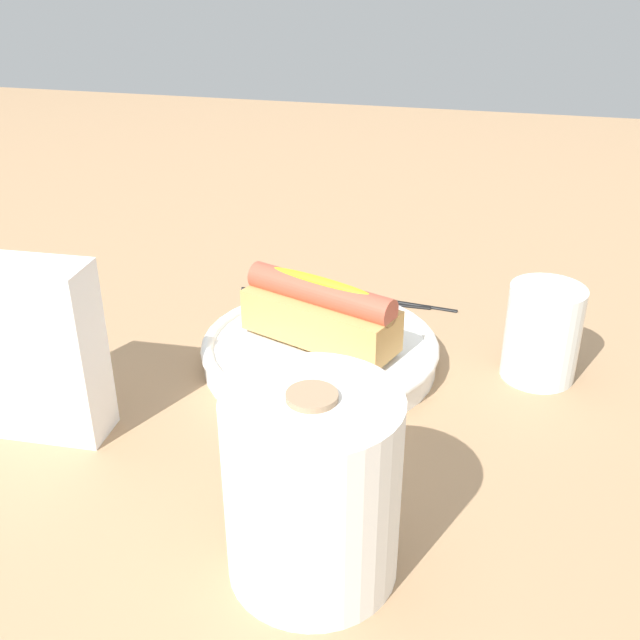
{
  "coord_description": "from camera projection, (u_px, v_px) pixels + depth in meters",
  "views": [
    {
      "loc": [
        -0.16,
        0.61,
        0.37
      ],
      "look_at": [
        -0.01,
        0.01,
        0.05
      ],
      "focal_mm": 42.12,
      "sensor_mm": 36.0,
      "label": 1
    }
  ],
  "objects": [
    {
      "name": "hotdog_front",
      "position": [
        320.0,
        312.0,
        0.7
      ],
      "size": [
        0.16,
        0.1,
        0.06
      ],
      "color": "tan",
      "rests_on": "serving_bowl"
    },
    {
      "name": "serving_bowl",
      "position": [
        320.0,
        351.0,
        0.71
      ],
      "size": [
        0.23,
        0.23,
        0.03
      ],
      "color": "white",
      "rests_on": "ground_plane"
    },
    {
      "name": "chopstick_far",
      "position": [
        362.0,
        295.0,
        0.85
      ],
      "size": [
        0.22,
        0.03,
        0.01
      ],
      "primitive_type": "cylinder",
      "rotation": [
        0.0,
        1.57,
        -0.11
      ],
      "color": "black",
      "rests_on": "ground_plane"
    },
    {
      "name": "chopstick_near",
      "position": [
        334.0,
        297.0,
        0.85
      ],
      "size": [
        0.22,
        0.01,
        0.01
      ],
      "primitive_type": "cylinder",
      "rotation": [
        0.0,
        1.57,
        0.0
      ],
      "color": "black",
      "rests_on": "ground_plane"
    },
    {
      "name": "water_glass",
      "position": [
        542.0,
        337.0,
        0.69
      ],
      "size": [
        0.07,
        0.07,
        0.09
      ],
      "color": "white",
      "rests_on": "ground_plane"
    },
    {
      "name": "paper_towel_roll",
      "position": [
        312.0,
        487.0,
        0.46
      ],
      "size": [
        0.11,
        0.11,
        0.13
      ],
      "color": "white",
      "rests_on": "ground_plane"
    },
    {
      "name": "napkin_box",
      "position": [
        32.0,
        350.0,
        0.6
      ],
      "size": [
        0.11,
        0.05,
        0.15
      ],
      "primitive_type": "cube",
      "rotation": [
        0.0,
        0.0,
        0.05
      ],
      "color": "white",
      "rests_on": "ground_plane"
    },
    {
      "name": "ground_plane",
      "position": [
        315.0,
        359.0,
        0.73
      ],
      "size": [
        2.4,
        2.4,
        0.0
      ],
      "primitive_type": "plane",
      "color": "#9E7A56"
    }
  ]
}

